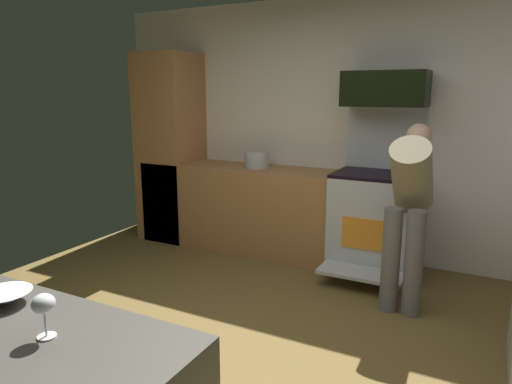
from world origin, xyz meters
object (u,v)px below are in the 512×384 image
object	(u,v)px
oven_range	(376,219)
person_cook	(409,203)
stock_pot	(257,160)
microwave	(385,89)
mixing_bowl_small	(5,298)
wine_glass_near	(44,306)

from	to	relation	value
oven_range	person_cook	xyz separation A→B (m)	(0.39, -0.64, 0.34)
stock_pot	person_cook	bearing A→B (deg)	-21.60
microwave	stock_pot	world-z (taller)	microwave
microwave	mixing_bowl_small	bearing A→B (deg)	-100.98
mixing_bowl_small	stock_pot	world-z (taller)	stock_pot
microwave	person_cook	xyz separation A→B (m)	(0.39, -0.73, -0.86)
microwave	mixing_bowl_small	xyz separation A→B (m)	(-0.65, -3.33, -0.78)
mixing_bowl_small	stock_pot	distance (m)	3.31
person_cook	wine_glass_near	size ratio (longest dim) A/B	9.52
microwave	mixing_bowl_small	distance (m)	3.48
mixing_bowl_small	microwave	bearing A→B (deg)	79.02
mixing_bowl_small	wine_glass_near	size ratio (longest dim) A/B	1.31
oven_range	stock_pot	size ratio (longest dim) A/B	6.08
person_cook	stock_pot	world-z (taller)	person_cook
oven_range	mixing_bowl_small	distance (m)	3.33
person_cook	mixing_bowl_small	xyz separation A→B (m)	(-1.03, -2.60, 0.08)
wine_glass_near	stock_pot	xyz separation A→B (m)	(-0.96, 3.34, -0.03)
oven_range	person_cook	bearing A→B (deg)	-59.02
person_cook	stock_pot	bearing A→B (deg)	158.40
person_cook	wine_glass_near	distance (m)	2.78
oven_range	microwave	world-z (taller)	microwave
microwave	wine_glass_near	distance (m)	3.50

